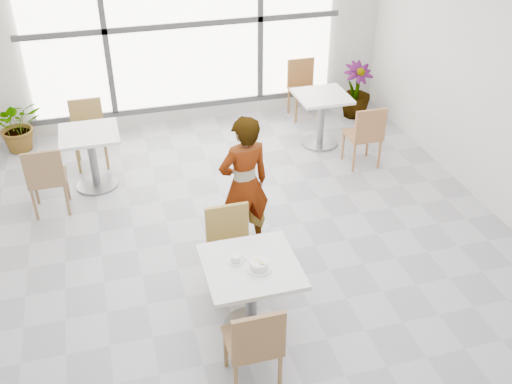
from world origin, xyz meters
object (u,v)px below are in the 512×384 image
object	(u,v)px
main_table	(251,285)
chair_near	(255,342)
bg_table_right	(321,112)
oatmeal_bowl	(259,265)
bg_table_left	(92,152)
person	(244,185)
plant_right	(356,90)
chair_far	(230,244)
bg_chair_left_near	(46,176)
bg_chair_right_near	(366,133)
bg_chair_left_far	(88,128)
bg_chair_right_far	(302,84)
coffee_cup	(236,259)
plant_left	(18,125)

from	to	relation	value
main_table	chair_near	bearing A→B (deg)	-102.52
bg_table_right	oatmeal_bowl	bearing A→B (deg)	-119.07
chair_near	bg_table_left	size ratio (longest dim) A/B	1.16
person	plant_right	world-z (taller)	person
person	bg_table_right	size ratio (longest dim) A/B	2.05
person	bg_table_right	bearing A→B (deg)	-141.04
chair_near	chair_far	distance (m)	1.27
oatmeal_bowl	bg_chair_left_near	world-z (taller)	bg_chair_left_near
chair_near	oatmeal_bowl	bearing A→B (deg)	-109.04
plant_right	bg_chair_right_near	bearing A→B (deg)	-109.59
main_table	plant_right	distance (m)	4.84
chair_far	bg_chair_left_far	xyz separation A→B (m)	(-1.22, 2.92, 0.00)
person	chair_near	bearing A→B (deg)	65.79
main_table	bg_chair_right_far	bearing A→B (deg)	65.12
bg_table_right	chair_near	bearing A→B (deg)	-117.74
chair_near	bg_chair_right_near	distance (m)	3.88
bg_chair_left_near	bg_chair_right_far	world-z (taller)	same
main_table	coffee_cup	distance (m)	0.29
bg_table_right	plant_right	bearing A→B (deg)	40.98
bg_table_left	plant_right	xyz separation A→B (m)	(3.98, 1.06, -0.07)
chair_near	bg_chair_right_far	xyz separation A→B (m)	(2.11, 4.87, 0.00)
coffee_cup	bg_chair_left_far	bearing A→B (deg)	107.92
coffee_cup	bg_chair_left_near	world-z (taller)	bg_chair_left_near
chair_far	bg_table_right	world-z (taller)	chair_far
plant_right	person	bearing A→B (deg)	-132.10
bg_chair_right_far	coffee_cup	bearing A→B (deg)	-116.50
bg_table_right	bg_chair_left_near	world-z (taller)	bg_chair_left_near
person	bg_chair_left_far	size ratio (longest dim) A/B	1.76
oatmeal_bowl	bg_chair_right_near	world-z (taller)	bg_chair_right_near
chair_near	plant_left	size ratio (longest dim) A/B	1.18
bg_chair_right_far	oatmeal_bowl	bearing A→B (deg)	-113.94
coffee_cup	bg_table_right	world-z (taller)	coffee_cup
chair_far	coffee_cup	bearing A→B (deg)	-98.17
chair_near	coffee_cup	size ratio (longest dim) A/B	5.47
oatmeal_bowl	bg_table_right	distance (m)	3.80
oatmeal_bowl	person	bearing A→B (deg)	80.73
main_table	bg_chair_right_near	bearing A→B (deg)	48.15
person	main_table	bearing A→B (deg)	65.93
coffee_cup	bg_chair_left_near	bearing A→B (deg)	124.70
bg_table_right	coffee_cup	bearing A→B (deg)	-122.33
person	plant_left	xyz separation A→B (m)	(-2.45, 2.98, -0.40)
chair_far	bg_table_right	size ratio (longest dim) A/B	1.16
bg_chair_left_far	plant_right	bearing A→B (deg)	5.90
chair_near	person	size ratio (longest dim) A/B	0.57
main_table	oatmeal_bowl	bearing A→B (deg)	-55.95
chair_near	chair_far	world-z (taller)	same
bg_chair_left_far	bg_chair_right_near	world-z (taller)	same
bg_chair_right_near	plant_right	bearing A→B (deg)	-109.59
chair_far	bg_chair_right_near	xyz separation A→B (m)	(2.24, 1.82, 0.00)
bg_table_right	bg_chair_right_near	world-z (taller)	bg_chair_right_near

